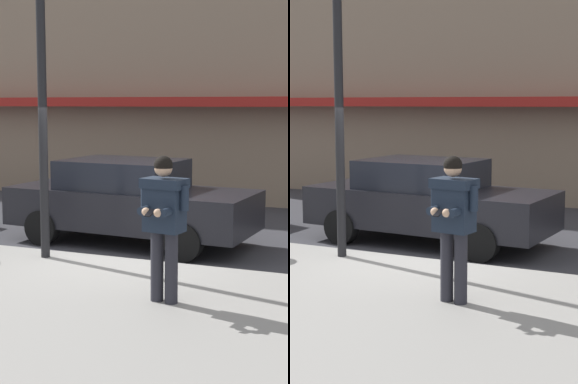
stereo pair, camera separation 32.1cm
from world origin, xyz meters
The scene contains 6 objects.
ground_plane centered at (0.00, 0.00, 0.00)m, with size 80.00×80.00×0.00m, color #333338.
sidewalk centered at (1.00, -2.85, 0.07)m, with size 32.00×5.30×0.14m, color gray.
curb_paint_line centered at (1.00, 0.05, 0.00)m, with size 28.00×0.12×0.01m, color silver.
parked_sedan_mid centered at (-0.53, 1.40, 0.79)m, with size 4.61×2.15×1.54m.
man_texting_on_phone centered at (1.47, -2.10, 1.25)m, with size 0.64×0.62×1.81m.
street_lamp_post centered at (-1.09, -0.65, 3.14)m, with size 0.36×0.36×4.88m.
Camera 1 is at (4.18, -9.23, 2.56)m, focal length 60.00 mm.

